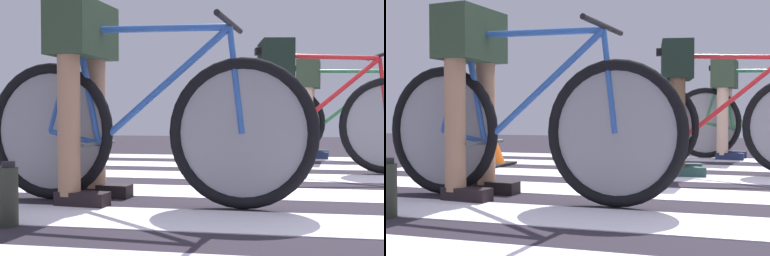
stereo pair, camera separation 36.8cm
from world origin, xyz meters
TOP-DOWN VIEW (x-y plane):
  - ground at (0.00, 0.00)m, footprint 18.00×14.00m
  - crosswalk_markings at (-0.08, -0.05)m, footprint 5.42×4.99m
  - bicycle_1_of_3 at (-1.09, -0.48)m, footprint 1.73×0.52m
  - cyclist_1_of_3 at (-1.39, -0.45)m, footprint 0.35×0.43m
  - bicycle_2_of_3 at (-0.13, 0.96)m, footprint 1.72×0.54m
  - cyclist_2_of_3 at (-0.44, 0.91)m, footprint 0.37×0.44m
  - bicycle_3_of_3 at (0.19, 2.36)m, footprint 1.73×0.52m
  - cyclist_3_of_3 at (-0.12, 2.39)m, footprint 0.35×0.43m
  - water_bottle at (-1.46, -1.06)m, footprint 0.08×0.08m
  - traffic_cone at (-2.10, 1.08)m, footprint 0.42×0.42m

SIDE VIEW (x-z plane):
  - ground at x=0.00m, z-range 0.00..0.02m
  - crosswalk_markings at x=-0.08m, z-range 0.02..0.02m
  - water_bottle at x=-1.46m, z-range 0.01..0.27m
  - traffic_cone at x=-2.10m, z-range 0.01..0.49m
  - bicycle_1_of_3 at x=-1.09m, z-range -0.06..0.87m
  - bicycle_2_of_3 at x=-0.13m, z-range -0.06..0.87m
  - bicycle_3_of_3 at x=0.19m, z-range -0.06..0.87m
  - cyclist_2_of_3 at x=-0.44m, z-range 0.16..1.15m
  - cyclist_3_of_3 at x=-0.12m, z-range 0.17..1.15m
  - cyclist_1_of_3 at x=-1.39m, z-range 0.17..1.19m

